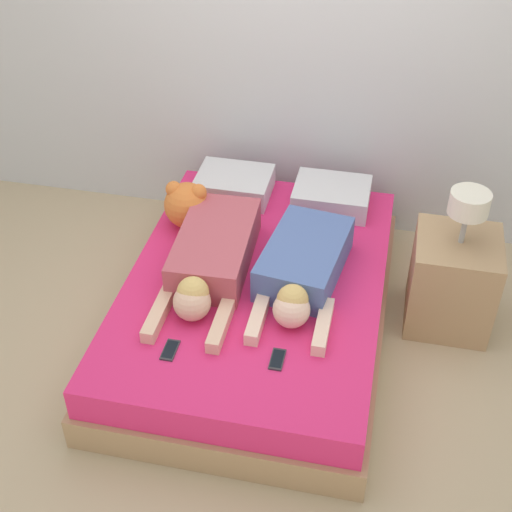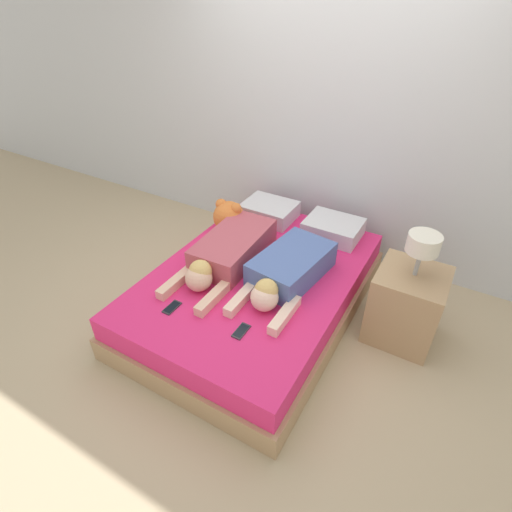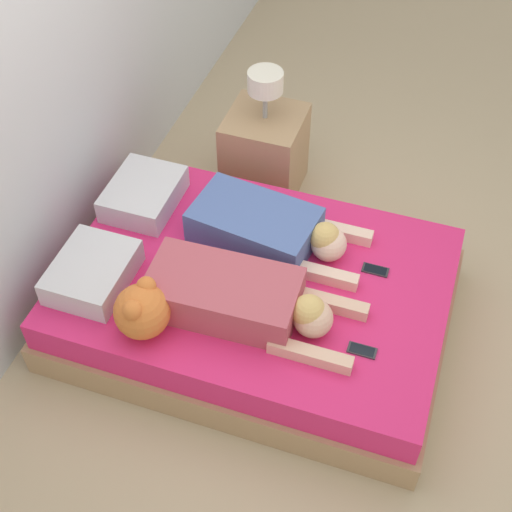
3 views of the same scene
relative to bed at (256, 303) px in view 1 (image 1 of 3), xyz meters
The scene contains 11 objects.
ground_plane 0.19m from the bed, ahead, with size 12.00×12.00×0.00m, color tan.
wall_back 1.63m from the bed, 90.00° to the left, with size 12.00×0.06×2.60m.
bed is the anchor object (origin of this frame).
pillow_head_left 0.89m from the bed, 111.72° to the left, with size 0.47×0.37×0.15m.
pillow_head_right 0.89m from the bed, 68.28° to the left, with size 0.47×0.37×0.15m.
person_left 0.39m from the bed, behind, with size 0.42×1.10×0.23m.
person_right 0.39m from the bed, ahead, with size 0.48×0.98×0.22m.
cell_phone_left 0.74m from the bed, 114.64° to the right, with size 0.07×0.14×0.01m.
cell_phone_right 0.67m from the bed, 68.41° to the right, with size 0.07×0.14×0.01m.
plush_toy 0.74m from the bed, 141.46° to the left, with size 0.28×0.28×0.29m.
nightstand 1.13m from the bed, 15.98° to the left, with size 0.47×0.47×0.89m.
Camera 1 is at (0.64, -2.97, 2.93)m, focal length 50.00 mm.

